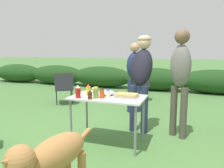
# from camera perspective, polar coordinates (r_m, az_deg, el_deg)

# --- Properties ---
(ground_plane) EXTENTS (60.00, 60.00, 0.00)m
(ground_plane) POSITION_cam_1_polar(r_m,az_deg,el_deg) (3.51, -1.02, -15.15)
(ground_plane) COLOR #4C7A3D
(shrub_hedge) EXTENTS (14.40, 0.90, 0.79)m
(shrub_hedge) POSITION_cam_1_polar(r_m,az_deg,el_deg) (7.88, 10.98, 1.29)
(shrub_hedge) COLOR #1E4219
(shrub_hedge) RESTS_ON ground
(folding_table) EXTENTS (1.10, 0.64, 0.74)m
(folding_table) POSITION_cam_1_polar(r_m,az_deg,el_deg) (3.30, -1.05, -4.59)
(folding_table) COLOR silver
(folding_table) RESTS_ON ground
(food_tray) EXTENTS (0.35, 0.23, 0.06)m
(food_tray) POSITION_cam_1_polar(r_m,az_deg,el_deg) (3.23, 3.89, -3.02)
(food_tray) COLOR #9E9EA3
(food_tray) RESTS_ON folding_table
(plate_stack) EXTENTS (0.20, 0.20, 0.03)m
(plate_stack) POSITION_cam_1_polar(r_m,az_deg,el_deg) (3.52, -5.27, -2.23)
(plate_stack) COLOR white
(plate_stack) RESTS_ON folding_table
(mixing_bowl) EXTENTS (0.24, 0.24, 0.08)m
(mixing_bowl) POSITION_cam_1_polar(r_m,az_deg,el_deg) (3.38, -1.40, -2.27)
(mixing_bowl) COLOR silver
(mixing_bowl) RESTS_ON folding_table
(paper_cup_stack) EXTENTS (0.08, 0.08, 0.12)m
(paper_cup_stack) POSITION_cam_1_polar(r_m,az_deg,el_deg) (3.36, -4.51, -1.96)
(paper_cup_stack) COLOR white
(paper_cup_stack) RESTS_ON folding_table
(ketchup_bottle) EXTENTS (0.08, 0.08, 0.19)m
(ketchup_bottle) POSITION_cam_1_polar(r_m,az_deg,el_deg) (3.22, -8.88, -2.02)
(ketchup_bottle) COLOR red
(ketchup_bottle) RESTS_ON folding_table
(mayo_bottle) EXTENTS (0.07, 0.07, 0.14)m
(mayo_bottle) POSITION_cam_1_polar(r_m,az_deg,el_deg) (3.16, -1.08, -2.51)
(mayo_bottle) COLOR silver
(mayo_bottle) RESTS_ON folding_table
(hot_sauce_bottle) EXTENTS (0.07, 0.07, 0.16)m
(hot_sauce_bottle) POSITION_cam_1_polar(r_m,az_deg,el_deg) (3.17, -2.63, -2.35)
(hot_sauce_bottle) COLOR #CC4214
(hot_sauce_bottle) RESTS_ON folding_table
(bbq_sauce_bottle) EXTENTS (0.06, 0.06, 0.13)m
(bbq_sauce_bottle) POSITION_cam_1_polar(r_m,az_deg,el_deg) (3.12, -5.79, -2.82)
(bbq_sauce_bottle) COLOR #562314
(bbq_sauce_bottle) RESTS_ON folding_table
(relish_jar) EXTENTS (0.08, 0.08, 0.16)m
(relish_jar) POSITION_cam_1_polar(r_m,az_deg,el_deg) (3.17, -4.24, -2.28)
(relish_jar) COLOR olive
(relish_jar) RESTS_ON folding_table
(mustard_bottle) EXTENTS (0.07, 0.07, 0.18)m
(mustard_bottle) POSITION_cam_1_polar(r_m,az_deg,el_deg) (3.37, -6.20, -1.55)
(mustard_bottle) COLOR yellow
(mustard_bottle) RESTS_ON folding_table
(standing_person_with_beanie) EXTENTS (0.42, 0.53, 1.69)m
(standing_person_with_beanie) POSITION_cam_1_polar(r_m,az_deg,el_deg) (3.84, 7.72, 3.26)
(standing_person_with_beanie) COLOR #232D4C
(standing_person_with_beanie) RESTS_ON ground
(standing_person_in_red_jacket) EXTENTS (0.43, 0.40, 1.75)m
(standing_person_in_red_jacket) POSITION_cam_1_polar(r_m,az_deg,el_deg) (3.65, 17.42, 2.84)
(standing_person_in_red_jacket) COLOR #4C473D
(standing_person_in_red_jacket) RESTS_ON ground
(standing_person_in_olive_jacket) EXTENTS (0.44, 0.40, 1.59)m
(standing_person_in_olive_jacket) POSITION_cam_1_polar(r_m,az_deg,el_deg) (4.98, 5.89, 3.41)
(standing_person_in_olive_jacket) COLOR #232D4C
(standing_person_in_olive_jacket) RESTS_ON ground
(dog) EXTENTS (0.42, 1.08, 0.73)m
(dog) POSITION_cam_1_polar(r_m,az_deg,el_deg) (2.13, -15.19, -17.89)
(dog) COLOR #B27A42
(dog) RESTS_ON ground
(camp_chair_green_behind_table) EXTENTS (0.67, 0.73, 0.83)m
(camp_chair_green_behind_table) POSITION_cam_1_polar(r_m,az_deg,el_deg) (6.27, 7.27, 0.07)
(camp_chair_green_behind_table) COLOR #232328
(camp_chair_green_behind_table) RESTS_ON ground
(camp_chair_near_hedge) EXTENTS (0.71, 0.75, 0.83)m
(camp_chair_near_hedge) POSITION_cam_1_polar(r_m,az_deg,el_deg) (5.89, -12.45, -0.65)
(camp_chair_near_hedge) COLOR #232328
(camp_chair_near_hedge) RESTS_ON ground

